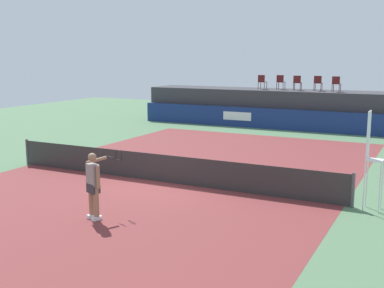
# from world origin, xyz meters

# --- Properties ---
(ground_plane) EXTENTS (48.00, 48.00, 0.00)m
(ground_plane) POSITION_xyz_m (0.00, 3.00, 0.00)
(ground_plane) COLOR #4C704C
(court_inner) EXTENTS (12.00, 22.00, 0.00)m
(court_inner) POSITION_xyz_m (0.00, 0.00, 0.00)
(court_inner) COLOR maroon
(court_inner) RESTS_ON ground
(sponsor_wall) EXTENTS (18.00, 0.22, 1.20)m
(sponsor_wall) POSITION_xyz_m (-0.01, 13.50, 0.60)
(sponsor_wall) COLOR navy
(sponsor_wall) RESTS_ON ground
(spectator_platform) EXTENTS (18.00, 2.80, 2.20)m
(spectator_platform) POSITION_xyz_m (0.00, 15.30, 1.10)
(spectator_platform) COLOR #38383D
(spectator_platform) RESTS_ON ground
(spectator_chair_far_left) EXTENTS (0.47, 0.47, 0.89)m
(spectator_chair_far_left) POSITION_xyz_m (-1.66, 15.05, 2.69)
(spectator_chair_far_left) COLOR #561919
(spectator_chair_far_left) RESTS_ON spectator_platform
(spectator_chair_left) EXTENTS (0.44, 0.44, 0.89)m
(spectator_chair_left) POSITION_xyz_m (-0.59, 15.42, 2.69)
(spectator_chair_left) COLOR #561919
(spectator_chair_left) RESTS_ON spectator_platform
(spectator_chair_center) EXTENTS (0.48, 0.48, 0.89)m
(spectator_chair_center) POSITION_xyz_m (0.54, 15.06, 2.69)
(spectator_chair_center) COLOR #561919
(spectator_chair_center) RESTS_ON spectator_platform
(spectator_chair_right) EXTENTS (0.46, 0.46, 0.89)m
(spectator_chair_right) POSITION_xyz_m (1.72, 15.32, 2.69)
(spectator_chair_right) COLOR #561919
(spectator_chair_right) RESTS_ON spectator_platform
(spectator_chair_far_right) EXTENTS (0.45, 0.45, 0.89)m
(spectator_chair_far_right) POSITION_xyz_m (2.84, 14.94, 2.69)
(spectator_chair_far_right) COLOR #561919
(spectator_chair_far_right) RESTS_ON spectator_platform
(umpire_chair) EXTENTS (0.46, 0.46, 2.76)m
(umpire_chair) POSITION_xyz_m (6.62, 0.00, 1.59)
(umpire_chair) COLOR white
(umpire_chair) RESTS_ON ground
(tennis_net) EXTENTS (12.40, 0.02, 0.95)m
(tennis_net) POSITION_xyz_m (0.00, 0.00, 0.47)
(tennis_net) COLOR #2D2D2D
(tennis_net) RESTS_ON ground
(net_post_near) EXTENTS (0.10, 0.10, 1.00)m
(net_post_near) POSITION_xyz_m (-6.20, 0.00, 0.50)
(net_post_near) COLOR #4C4C51
(net_post_near) RESTS_ON ground
(net_post_far) EXTENTS (0.10, 0.10, 1.00)m
(net_post_far) POSITION_xyz_m (6.20, 0.00, 0.50)
(net_post_far) COLOR #4C4C51
(net_post_far) RESTS_ON ground
(tennis_player) EXTENTS (0.55, 1.25, 1.77)m
(tennis_player) POSITION_xyz_m (0.33, -4.09, 0.96)
(tennis_player) COLOR white
(tennis_player) RESTS_ON court_inner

